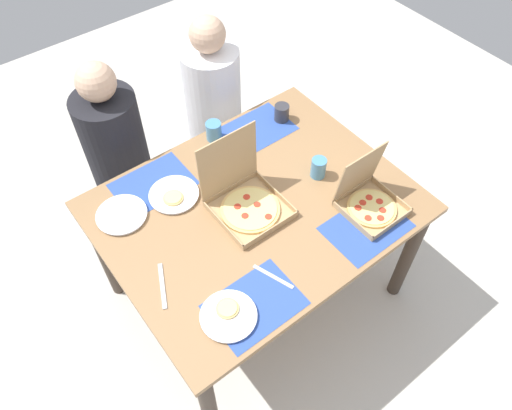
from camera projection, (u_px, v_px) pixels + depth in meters
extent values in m
plane|color=beige|center=(256.00, 289.00, 2.87)|extent=(6.00, 6.00, 0.00)
cylinder|color=#3F3328|center=(209.00, 406.00, 2.10)|extent=(0.07, 0.07, 0.75)
cylinder|color=#3F3328|center=(408.00, 254.00, 2.58)|extent=(0.07, 0.07, 0.75)
cylinder|color=#3F3328|center=(104.00, 253.00, 2.58)|extent=(0.07, 0.07, 0.75)
cylinder|color=#3F3328|center=(289.00, 149.00, 3.06)|extent=(0.07, 0.07, 0.75)
cube|color=#936D47|center=(256.00, 207.00, 2.28)|extent=(1.37, 1.09, 0.03)
cube|color=#2D4C9E|center=(255.00, 305.00, 1.95)|extent=(0.36, 0.26, 0.00)
cube|color=#2D4C9E|center=(366.00, 227.00, 2.19)|extent=(0.36, 0.26, 0.00)
cube|color=#2D4C9E|center=(153.00, 184.00, 2.34)|extent=(0.36, 0.26, 0.00)
cube|color=#2D4C9E|center=(257.00, 129.00, 2.57)|extent=(0.36, 0.26, 0.00)
cube|color=tan|center=(371.00, 209.00, 2.24)|extent=(0.25, 0.25, 0.01)
cube|color=tan|center=(352.00, 220.00, 2.18)|extent=(0.01, 0.25, 0.03)
cube|color=tan|center=(391.00, 194.00, 2.28)|extent=(0.01, 0.25, 0.03)
cube|color=tan|center=(393.00, 225.00, 2.17)|extent=(0.25, 0.01, 0.03)
cube|color=tan|center=(353.00, 190.00, 2.29)|extent=(0.25, 0.01, 0.03)
cylinder|color=#E0B76B|center=(372.00, 208.00, 2.24)|extent=(0.22, 0.22, 0.01)
cylinder|color=#EFD67F|center=(372.00, 207.00, 2.23)|extent=(0.20, 0.20, 0.00)
cylinder|color=red|center=(380.00, 201.00, 2.25)|extent=(0.03, 0.03, 0.00)
cylinder|color=red|center=(369.00, 197.00, 2.26)|extent=(0.03, 0.03, 0.00)
cylinder|color=red|center=(363.00, 203.00, 2.24)|extent=(0.03, 0.03, 0.00)
cylinder|color=red|center=(358.00, 208.00, 2.22)|extent=(0.03, 0.03, 0.00)
cylinder|color=red|center=(368.00, 218.00, 2.19)|extent=(0.03, 0.03, 0.00)
cylinder|color=red|center=(381.00, 218.00, 2.19)|extent=(0.03, 0.03, 0.00)
cylinder|color=red|center=(383.00, 210.00, 2.22)|extent=(0.03, 0.03, 0.00)
cube|color=tan|center=(360.00, 172.00, 2.17)|extent=(0.25, 0.04, 0.25)
cube|color=tan|center=(250.00, 211.00, 2.24)|extent=(0.31, 0.31, 0.01)
cube|color=tan|center=(223.00, 225.00, 2.17)|extent=(0.01, 0.31, 0.03)
cube|color=tan|center=(276.00, 193.00, 2.28)|extent=(0.01, 0.31, 0.03)
cube|color=tan|center=(271.00, 230.00, 2.15)|extent=(0.31, 0.01, 0.03)
cube|color=tan|center=(231.00, 188.00, 2.30)|extent=(0.31, 0.01, 0.03)
cylinder|color=#E0B76B|center=(250.00, 209.00, 2.23)|extent=(0.27, 0.27, 0.01)
cylinder|color=#EFD67F|center=(250.00, 208.00, 2.23)|extent=(0.24, 0.24, 0.00)
cylinder|color=red|center=(257.00, 204.00, 2.24)|extent=(0.03, 0.03, 0.00)
cylinder|color=red|center=(247.00, 197.00, 2.26)|extent=(0.03, 0.03, 0.00)
cylinder|color=red|center=(237.00, 206.00, 2.23)|extent=(0.03, 0.03, 0.00)
cylinder|color=red|center=(245.00, 216.00, 2.20)|extent=(0.03, 0.03, 0.00)
cylinder|color=red|center=(268.00, 217.00, 2.19)|extent=(0.03, 0.03, 0.00)
cube|color=tan|center=(228.00, 162.00, 2.17)|extent=(0.31, 0.02, 0.31)
cylinder|color=white|center=(174.00, 195.00, 2.29)|extent=(0.22, 0.22, 0.01)
cylinder|color=white|center=(174.00, 194.00, 2.29)|extent=(0.23, 0.23, 0.01)
cylinder|color=#E0B76B|center=(173.00, 198.00, 2.26)|extent=(0.09, 0.09, 0.01)
cylinder|color=#EFD67F|center=(173.00, 197.00, 2.26)|extent=(0.08, 0.08, 0.00)
cylinder|color=white|center=(122.00, 215.00, 2.22)|extent=(0.22, 0.22, 0.01)
cylinder|color=white|center=(121.00, 214.00, 2.21)|extent=(0.23, 0.23, 0.01)
cylinder|color=white|center=(228.00, 317.00, 1.92)|extent=(0.21, 0.21, 0.01)
cylinder|color=white|center=(228.00, 316.00, 1.91)|extent=(0.22, 0.22, 0.01)
cylinder|color=#E0B76B|center=(228.00, 309.00, 1.92)|extent=(0.09, 0.09, 0.01)
cylinder|color=#EFD67F|center=(227.00, 308.00, 1.92)|extent=(0.08, 0.08, 0.00)
cylinder|color=teal|center=(214.00, 131.00, 2.49)|extent=(0.08, 0.08, 0.10)
cylinder|color=teal|center=(318.00, 168.00, 2.34)|extent=(0.07, 0.07, 0.10)
cylinder|color=#333338|center=(282.00, 113.00, 2.59)|extent=(0.08, 0.08, 0.09)
cube|color=#B7B7BC|center=(162.00, 286.00, 2.00)|extent=(0.11, 0.20, 0.00)
cube|color=#B7B7BC|center=(273.00, 277.00, 2.03)|extent=(0.08, 0.18, 0.00)
cylinder|color=black|center=(123.00, 172.00, 2.75)|extent=(0.32, 0.32, 1.02)
sphere|color=#D1A889|center=(96.00, 82.00, 2.28)|extent=(0.19, 0.19, 0.19)
cylinder|color=white|center=(215.00, 125.00, 2.99)|extent=(0.32, 0.32, 1.02)
sphere|color=#D1A889|center=(207.00, 34.00, 2.51)|extent=(0.19, 0.19, 0.19)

